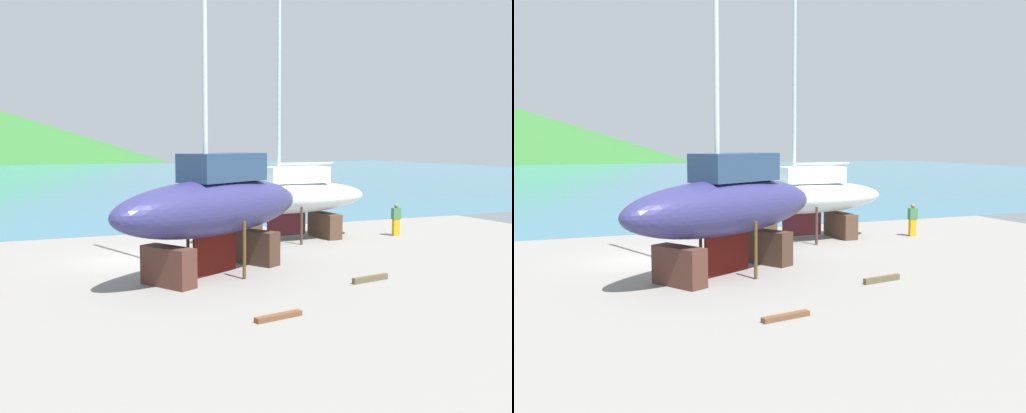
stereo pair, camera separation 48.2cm
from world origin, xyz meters
The scene contains 7 objects.
ground_plane centered at (0.00, -4.17, 0.00)m, with size 44.62×44.62×0.00m, color gray.
sea_water centered at (0.00, 57.05, 0.00)m, with size 167.51×100.13×0.01m, color teal.
sailboat_small_center centered at (7.90, 2.32, 2.06)m, with size 8.56×3.13×12.73m.
sailboat_far_slipway centered at (2.25, -3.55, 2.45)m, with size 9.24×6.68×16.01m.
worker centered at (13.49, 1.35, 0.84)m, with size 0.44×0.25×1.63m.
timber_plank_near centered at (1.94, -9.51, 0.07)m, with size 1.46×0.21×0.14m, color brown.
timber_plank_far centered at (6.65, -6.73, 0.10)m, with size 1.52×0.15×0.20m, color brown.
Camera 1 is at (-4.80, -23.93, 4.71)m, focal length 42.98 mm.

